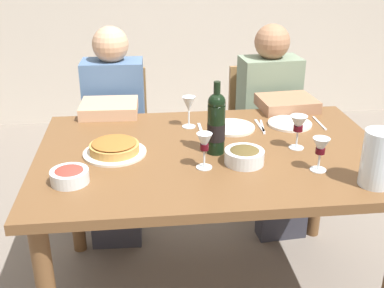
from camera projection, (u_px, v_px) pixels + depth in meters
dining_table at (212, 170)px, 2.09m from camera, size 1.50×1.00×0.76m
wine_bottle at (216, 123)px, 1.98m from camera, size 0.08×0.08×0.31m
water_pitcher at (378, 162)px, 1.73m from camera, size 0.17×0.12×0.21m
baked_tart at (114, 148)px, 2.01m from camera, size 0.27×0.27×0.06m
salad_bowl at (70, 175)px, 1.77m from camera, size 0.14×0.14×0.06m
olive_bowl at (244, 155)px, 1.92m from camera, size 0.16×0.16×0.07m
wine_glass_left_diner at (321, 148)px, 1.84m from camera, size 0.07×0.07×0.14m
wine_glass_right_diner at (298, 125)px, 2.03m from camera, size 0.07×0.07×0.15m
wine_glass_centre at (204, 144)px, 1.86m from camera, size 0.06×0.06×0.15m
wine_glass_spare at (189, 106)px, 2.26m from camera, size 0.06×0.06×0.15m
dinner_plate_left_setting at (290, 124)px, 2.33m from camera, size 0.21×0.21×0.01m
dinner_plate_right_setting at (232, 127)px, 2.28m from camera, size 0.22×0.22×0.01m
fork_left_setting at (260, 126)px, 2.31m from camera, size 0.02×0.16×0.00m
knife_left_setting at (319, 123)px, 2.34m from camera, size 0.01×0.18×0.00m
knife_right_setting at (262, 127)px, 2.30m from camera, size 0.04×0.18×0.00m
spoon_right_setting at (201, 129)px, 2.27m from camera, size 0.01×0.16×0.00m
chair_left at (118, 131)px, 2.95m from camera, size 0.42×0.42×0.87m
diner_left at (114, 128)px, 2.68m from camera, size 0.35×0.51×1.16m
chair_right at (260, 127)px, 3.01m from camera, size 0.43×0.43×0.87m
diner_right at (274, 123)px, 2.75m from camera, size 0.36×0.52×1.16m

